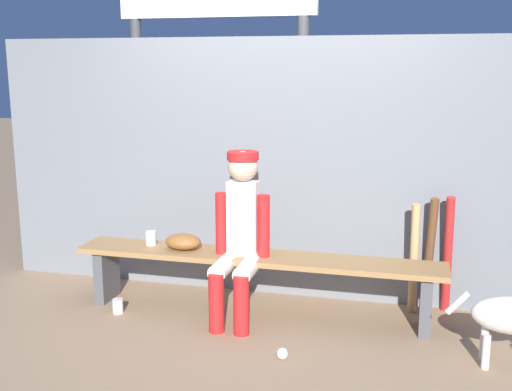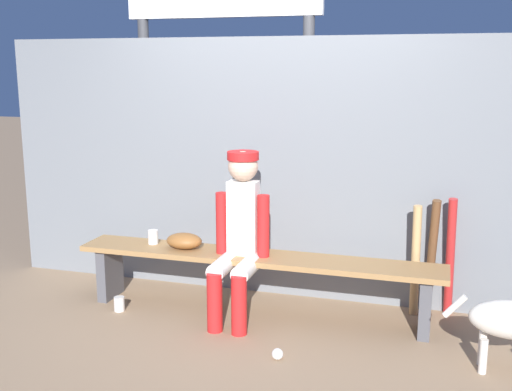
% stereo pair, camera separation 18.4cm
% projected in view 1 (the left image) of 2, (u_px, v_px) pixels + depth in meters
% --- Properties ---
extents(ground_plane, '(30.00, 30.00, 0.00)m').
position_uv_depth(ground_plane, '(256.00, 314.00, 4.72)').
color(ground_plane, '#937556').
extents(chainlink_fence, '(4.64, 0.03, 2.06)m').
position_uv_depth(chainlink_fence, '(271.00, 169.00, 4.96)').
color(chainlink_fence, slate).
rests_on(chainlink_fence, ground_plane).
extents(dugout_bench, '(2.76, 0.36, 0.46)m').
position_uv_depth(dugout_bench, '(256.00, 267.00, 4.64)').
color(dugout_bench, olive).
rests_on(dugout_bench, ground_plane).
extents(player_seated, '(0.41, 0.55, 1.23)m').
position_uv_depth(player_seated, '(239.00, 231.00, 4.50)').
color(player_seated, silver).
rests_on(player_seated, ground_plane).
extents(baseball_glove, '(0.28, 0.20, 0.12)m').
position_uv_depth(baseball_glove, '(183.00, 242.00, 4.75)').
color(baseball_glove, brown).
rests_on(baseball_glove, dugout_bench).
extents(bat_wood_tan, '(0.07, 0.14, 0.85)m').
position_uv_depth(bat_wood_tan, '(414.00, 259.00, 4.64)').
color(bat_wood_tan, tan).
rests_on(bat_wood_tan, ground_plane).
extents(bat_wood_dark, '(0.11, 0.23, 0.89)m').
position_uv_depth(bat_wood_dark, '(429.00, 254.00, 4.69)').
color(bat_wood_dark, brown).
rests_on(bat_wood_dark, ground_plane).
extents(bat_aluminum_red, '(0.08, 0.19, 0.91)m').
position_uv_depth(bat_aluminum_red, '(448.00, 255.00, 4.65)').
color(bat_aluminum_red, '#B22323').
rests_on(bat_aluminum_red, ground_plane).
extents(baseball, '(0.07, 0.07, 0.07)m').
position_uv_depth(baseball, '(282.00, 354.00, 3.98)').
color(baseball, white).
rests_on(baseball, ground_plane).
extents(cup_on_ground, '(0.08, 0.08, 0.11)m').
position_uv_depth(cup_on_ground, '(118.00, 306.00, 4.72)').
color(cup_on_ground, silver).
rests_on(cup_on_ground, ground_plane).
extents(cup_on_bench, '(0.08, 0.08, 0.11)m').
position_uv_depth(cup_on_bench, '(151.00, 238.00, 4.87)').
color(cup_on_bench, silver).
rests_on(cup_on_bench, dugout_bench).
extents(scoreboard, '(2.08, 0.27, 3.42)m').
position_uv_depth(scoreboard, '(222.00, 3.00, 5.48)').
color(scoreboard, '#3F3F42').
rests_on(scoreboard, ground_plane).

